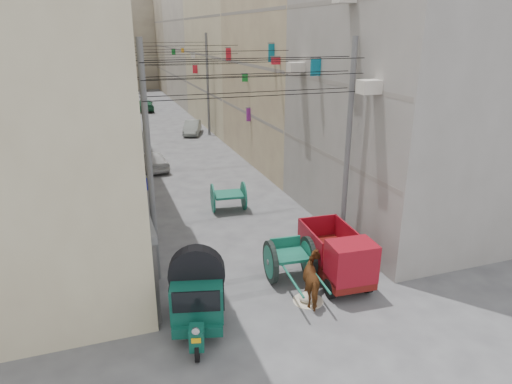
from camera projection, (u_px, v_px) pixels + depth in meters
name	position (u px, v px, depth m)	size (l,w,h in m)	color
ground	(332.00, 368.00, 11.70)	(140.00, 140.00, 0.00)	#404043
building_row_left	(51.00, 52.00, 37.42)	(8.00, 62.00, 14.00)	#BFB490
building_row_right	(238.00, 50.00, 42.38)	(8.00, 62.00, 14.00)	gray
end_cap_building	(124.00, 42.00, 68.25)	(22.00, 10.00, 13.00)	tan
shutters_left	(134.00, 198.00, 19.22)	(0.18, 14.40, 2.88)	#47474C
signboards	(177.00, 107.00, 29.82)	(8.22, 40.52, 5.67)	white
ac_units	(332.00, 51.00, 17.16)	(0.70, 6.55, 3.35)	beige
utility_poles	(191.00, 109.00, 25.49)	(7.40, 22.20, 8.00)	#595A5C
overhead_cables	(199.00, 61.00, 22.25)	(7.40, 22.52, 1.12)	black
auto_rickshaw	(198.00, 293.00, 12.93)	(2.04, 2.88, 1.96)	black
tonga_cart	(290.00, 259.00, 15.66)	(1.63, 3.34, 1.47)	black
mini_truck	(340.00, 260.00, 15.29)	(1.70, 3.43, 1.88)	black
second_cart	(228.00, 196.00, 21.66)	(1.71, 1.55, 1.38)	#145845
feed_sack	(308.00, 297.00, 14.53)	(0.61, 0.49, 0.31)	beige
horse	(316.00, 280.00, 14.43)	(0.78, 1.71, 1.44)	brown
distant_car_white	(153.00, 160.00, 28.18)	(1.39, 3.46, 1.18)	#B5B5B5
distant_car_grey	(192.00, 127.00, 37.83)	(1.19, 3.40, 1.12)	slate
distant_car_green	(145.00, 105.00, 48.81)	(1.66, 4.07, 1.18)	#1D5436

